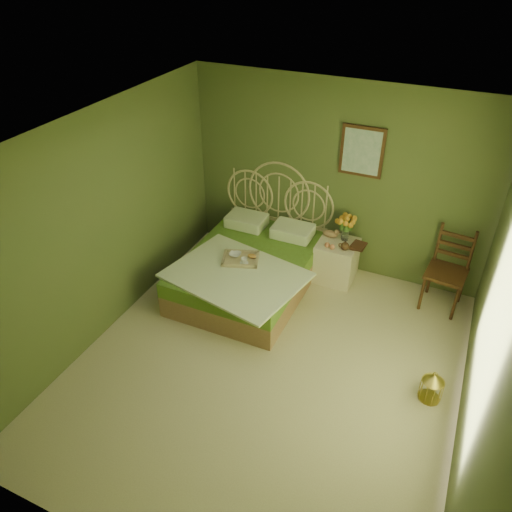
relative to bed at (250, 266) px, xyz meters
The scene contains 14 objects.
floor 1.55m from the bed, 58.16° to the right, with size 4.50×4.50×0.00m, color #C6BB8F.
ceiling 2.75m from the bed, 58.16° to the right, with size 4.50×4.50×0.00m, color silver.
wall_back 1.60m from the bed, 50.07° to the left, with size 4.00×4.00×0.00m, color #555F32.
wall_left 2.02m from the bed, 132.84° to the right, with size 4.50×4.50×0.00m, color #555F32.
wall_right 3.24m from the bed, 24.75° to the right, with size 4.50×4.50×0.00m, color #555F32.
wall_art 2.04m from the bed, 40.43° to the left, with size 0.54×0.04×0.64m.
bed is the anchor object (origin of this frame).
nightstand 1.18m from the bed, 32.55° to the left, with size 0.52×0.52×1.00m.
chair 2.50m from the bed, 16.25° to the left, with size 0.51×0.51×1.06m.
birdcage 2.70m from the bed, 21.67° to the right, with size 0.22×0.22×0.34m.
book_lower 1.37m from the bed, 28.79° to the left, with size 0.18×0.24×0.02m, color #381E0F.
book_upper 1.37m from the bed, 28.79° to the left, with size 0.17×0.23×0.02m, color #472819.
cereal_bowl 0.33m from the bed, 128.84° to the right, with size 0.15×0.15×0.04m, color white.
coffee_cup 0.39m from the bed, 80.46° to the right, with size 0.08×0.08×0.08m, color white.
Camera 1 is at (1.51, -3.60, 4.09)m, focal length 35.00 mm.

